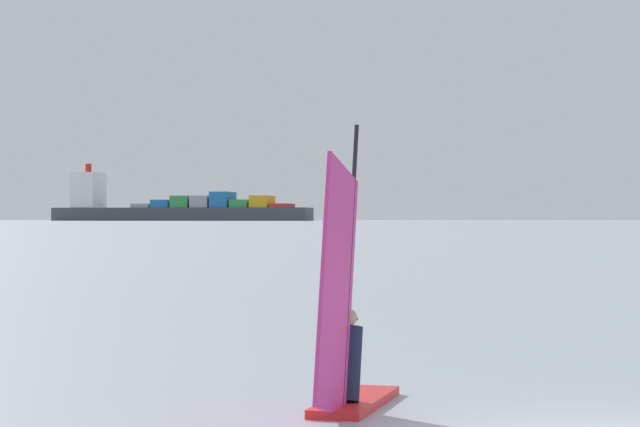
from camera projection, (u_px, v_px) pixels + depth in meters
windsurfer at (346, 344)px, 16.89m from camera, size 1.61×3.34×3.90m
cargo_ship at (175, 208)px, 845.91m from camera, size 173.14×77.81×38.29m
distant_headland at (294, 204)px, 1590.78m from camera, size 1187.63×622.81×36.34m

